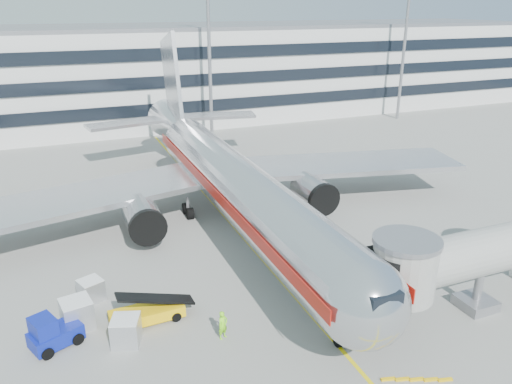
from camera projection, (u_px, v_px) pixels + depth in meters
name	position (u px, v px, depth m)	size (l,w,h in m)	color
ground	(281.00, 281.00, 36.38)	(180.00, 180.00, 0.00)	gray
lead_in_line	(234.00, 227.00, 45.03)	(0.25, 70.00, 0.01)	yellow
main_jet	(227.00, 177.00, 45.02)	(50.95, 48.70, 16.06)	silver
jet_bridge	(504.00, 251.00, 32.39)	(17.80, 4.50, 7.00)	silver
terminal	(136.00, 74.00, 83.76)	(150.00, 24.25, 15.60)	silver
light_mast_centre	(209.00, 34.00, 70.28)	(2.40, 1.20, 25.45)	gray
light_mast_east	(406.00, 30.00, 82.32)	(2.40, 1.20, 25.45)	gray
belt_loader	(147.00, 312.00, 31.49)	(4.88, 1.95, 2.31)	yellow
baggage_tug	(52.00, 333.00, 29.04)	(3.28, 2.71, 2.15)	#0D1C90
cargo_container_left	(77.00, 314.00, 30.86)	(2.06, 2.06, 1.89)	#B7B9BE
cargo_container_right	(91.00, 290.00, 33.73)	(1.87, 1.87, 1.53)	#B7B9BE
cargo_container_front	(126.00, 331.00, 29.43)	(2.03, 2.03, 1.69)	#B7B9BE
ramp_worker	(223.00, 325.00, 29.84)	(0.66, 0.44, 1.82)	#87FF1A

